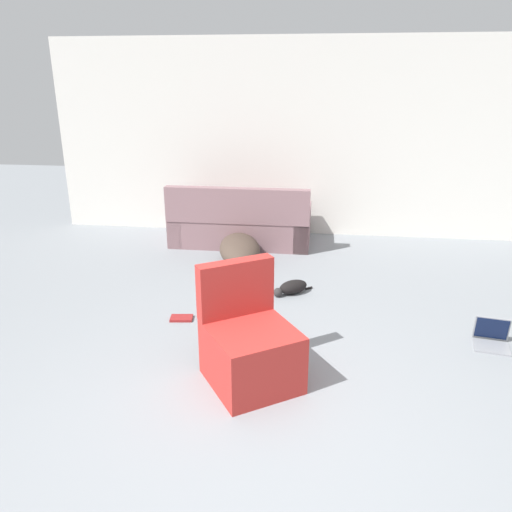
{
  "coord_description": "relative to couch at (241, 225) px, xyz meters",
  "views": [
    {
      "loc": [
        0.3,
        -2.41,
        2.2
      ],
      "look_at": [
        -0.31,
        2.24,
        0.51
      ],
      "focal_mm": 35.0,
      "sensor_mm": 36.0,
      "label": 1
    }
  ],
  "objects": [
    {
      "name": "ground_plane",
      "position": [
        0.77,
        -4.16,
        -0.26
      ],
      "size": [
        20.0,
        20.0,
        0.0
      ],
      "primitive_type": "plane",
      "color": "gray"
    },
    {
      "name": "wall_back",
      "position": [
        0.77,
        0.63,
        1.11
      ],
      "size": [
        7.16,
        0.06,
        2.74
      ],
      "color": "silver",
      "rests_on": "ground_plane"
    },
    {
      "name": "couch",
      "position": [
        0.0,
        0.0,
        0.0
      ],
      "size": [
        1.91,
        0.86,
        0.85
      ],
      "rotation": [
        0.0,
        0.0,
        3.14
      ],
      "color": "gray",
      "rests_on": "ground_plane"
    },
    {
      "name": "dog",
      "position": [
        0.08,
        -0.65,
        -0.11
      ],
      "size": [
        0.72,
        1.48,
        0.32
      ],
      "rotation": [
        0.0,
        0.0,
        1.8
      ],
      "color": "#4C3D33",
      "rests_on": "ground_plane"
    },
    {
      "name": "cat",
      "position": [
        0.81,
        -1.64,
        -0.19
      ],
      "size": [
        0.43,
        0.36,
        0.14
      ],
      "rotation": [
        0.0,
        0.0,
        3.8
      ],
      "color": "black",
      "rests_on": "ground_plane"
    },
    {
      "name": "laptop_open",
      "position": [
        2.6,
        -2.5,
        -0.19
      ],
      "size": [
        0.33,
        0.32,
        0.24
      ],
      "rotation": [
        0.0,
        0.0,
        -0.17
      ],
      "color": "gray",
      "rests_on": "ground_plane"
    },
    {
      "name": "book_red",
      "position": [
        -0.2,
        -2.39,
        -0.25
      ],
      "size": [
        0.23,
        0.16,
        0.02
      ],
      "rotation": [
        0.0,
        0.0,
        0.13
      ],
      "color": "maroon",
      "rests_on": "ground_plane"
    },
    {
      "name": "side_chair",
      "position": [
        0.59,
        -3.31,
        0.03
      ],
      "size": [
        0.87,
        0.88,
        0.9
      ],
      "rotation": [
        0.0,
        0.0,
        0.59
      ],
      "color": "#B72D28",
      "rests_on": "ground_plane"
    }
  ]
}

